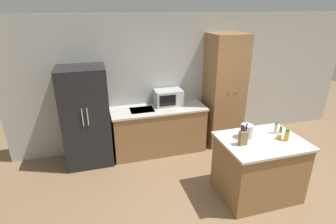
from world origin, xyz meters
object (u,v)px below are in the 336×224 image
(refrigerator, at_px, (86,117))
(spice_bottle_green_herb, at_px, (279,136))
(pantry_cabinet, at_px, (224,91))
(spice_bottle_amber_oil, at_px, (276,128))
(kettle, at_px, (247,131))
(knife_block, at_px, (243,138))
(microwave, at_px, (168,97))
(spice_bottle_tall_dark, at_px, (287,135))
(spice_bottle_short_red, at_px, (281,129))

(refrigerator, relative_size, spice_bottle_green_herb, 20.48)
(pantry_cabinet, height_order, spice_bottle_green_herb, pantry_cabinet)
(pantry_cabinet, distance_m, spice_bottle_amber_oil, 1.58)
(spice_bottle_green_herb, xyz_separation_m, kettle, (-0.43, 0.17, 0.06))
(pantry_cabinet, height_order, knife_block, pantry_cabinet)
(spice_bottle_green_herb, distance_m, kettle, 0.47)
(microwave, bearing_deg, kettle, -67.84)
(spice_bottle_tall_dark, bearing_deg, spice_bottle_short_red, 69.90)
(refrigerator, height_order, kettle, refrigerator)
(spice_bottle_tall_dark, xyz_separation_m, spice_bottle_amber_oil, (-0.00, 0.24, 0.00))
(refrigerator, relative_size, spice_bottle_short_red, 14.34)
(spice_bottle_short_red, xyz_separation_m, kettle, (-0.58, 0.01, 0.04))
(spice_bottle_amber_oil, bearing_deg, microwave, 125.13)
(microwave, distance_m, spice_bottle_amber_oil, 2.06)
(microwave, height_order, spice_bottle_green_herb, microwave)
(pantry_cabinet, height_order, spice_bottle_short_red, pantry_cabinet)
(knife_block, bearing_deg, spice_bottle_amber_oil, 14.50)
(refrigerator, xyz_separation_m, pantry_cabinet, (2.70, 0.03, 0.23))
(pantry_cabinet, relative_size, microwave, 4.24)
(pantry_cabinet, distance_m, spice_bottle_green_herb, 1.75)
(refrigerator, relative_size, pantry_cabinet, 0.79)
(kettle, bearing_deg, microwave, 112.16)
(refrigerator, relative_size, microwave, 3.37)
(knife_block, height_order, spice_bottle_amber_oil, knife_block)
(spice_bottle_short_red, distance_m, spice_bottle_amber_oil, 0.09)
(refrigerator, height_order, spice_bottle_amber_oil, refrigerator)
(pantry_cabinet, height_order, spice_bottle_amber_oil, pantry_cabinet)
(refrigerator, bearing_deg, pantry_cabinet, 0.68)
(knife_block, bearing_deg, kettle, 46.46)
(spice_bottle_short_red, xyz_separation_m, spice_bottle_green_herb, (-0.15, -0.16, -0.02))
(microwave, xyz_separation_m, knife_block, (0.52, -1.86, -0.02))
(spice_bottle_short_red, bearing_deg, microwave, 126.77)
(refrigerator, relative_size, knife_block, 5.99)
(spice_bottle_tall_dark, bearing_deg, spice_bottle_amber_oil, 90.38)
(pantry_cabinet, bearing_deg, spice_bottle_amber_oil, -88.23)
(refrigerator, bearing_deg, spice_bottle_green_herb, -32.66)
(spice_bottle_tall_dark, xyz_separation_m, kettle, (-0.50, 0.24, 0.02))
(knife_block, xyz_separation_m, spice_bottle_amber_oil, (0.66, 0.17, -0.03))
(kettle, bearing_deg, pantry_cabinet, 74.05)
(spice_bottle_short_red, distance_m, spice_bottle_green_herb, 0.22)
(spice_bottle_short_red, relative_size, spice_bottle_amber_oil, 0.70)
(pantry_cabinet, xyz_separation_m, microwave, (-1.14, 0.11, -0.06))
(pantry_cabinet, relative_size, kettle, 9.84)
(spice_bottle_green_herb, bearing_deg, spice_bottle_amber_oil, 68.10)
(refrigerator, distance_m, kettle, 2.73)
(microwave, distance_m, kettle, 1.82)
(spice_bottle_green_herb, bearing_deg, kettle, 158.37)
(refrigerator, distance_m, microwave, 1.57)
(pantry_cabinet, xyz_separation_m, spice_bottle_green_herb, (-0.02, -1.75, -0.15))
(kettle, bearing_deg, knife_block, -133.54)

